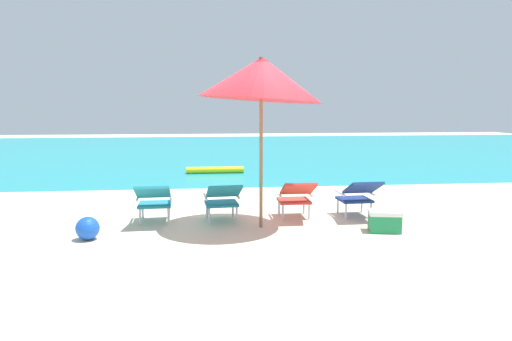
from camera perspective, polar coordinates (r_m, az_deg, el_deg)
ground_plane at (r=11.51m, az=-1.88°, el=-1.28°), size 40.00×40.00×0.00m
ocean_band at (r=19.43m, az=-3.65°, el=2.51°), size 40.00×18.00×0.01m
swim_buoy at (r=12.81m, az=-5.12°, el=0.08°), size 1.60×0.18×0.18m
lounge_chair_far_left at (r=7.41m, az=-12.60°, el=-3.48°), size 0.57×0.89×0.68m
lounge_chair_near_left at (r=7.32m, az=-4.18°, el=-3.45°), size 0.61×0.92×0.68m
lounge_chair_near_right at (r=7.55m, az=4.99°, el=-3.11°), size 0.55×0.88×0.68m
lounge_chair_far_right at (r=7.80m, az=12.62°, el=-2.91°), size 0.57×0.89×0.68m
beach_umbrella_center at (r=6.90m, az=0.65°, el=11.37°), size 2.12×2.09×2.64m
beach_ball at (r=6.86m, az=-20.24°, el=-6.78°), size 0.33×0.33×0.33m
cooler_box at (r=7.11m, az=15.72°, el=-6.07°), size 0.52×0.41×0.32m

